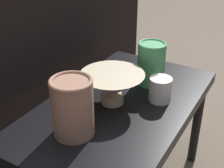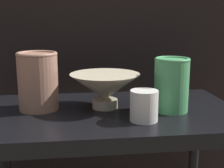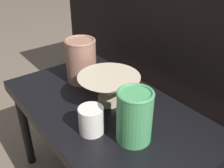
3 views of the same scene
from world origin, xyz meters
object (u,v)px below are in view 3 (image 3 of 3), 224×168
Objects in this scene: bowl at (109,87)px; vase_colorful_right at (134,116)px; cup at (91,120)px; vase_textured_left at (81,60)px.

bowl is 0.19m from vase_colorful_right.
bowl is 1.34× the size of vase_colorful_right.
cup is (0.09, -0.13, -0.02)m from bowl.
bowl is at bearing -3.42° from vase_textured_left.
vase_colorful_right is (0.18, -0.05, 0.02)m from bowl.
cup is (-0.10, -0.08, -0.04)m from vase_colorful_right.
vase_colorful_right is (0.38, -0.06, -0.01)m from vase_textured_left.
vase_textured_left is 0.38m from vase_colorful_right.
vase_colorful_right is at bearing 38.50° from cup.
vase_textured_left is 2.08× the size of cup.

